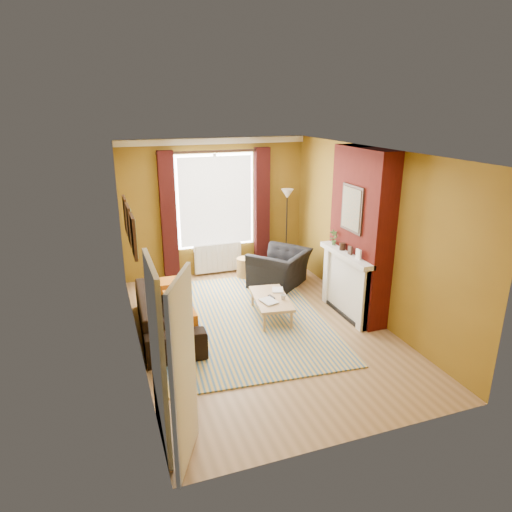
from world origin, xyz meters
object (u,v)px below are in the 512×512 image
coffee_table (271,300)px  wicker_stool (245,268)px  sofa (167,312)px  floor_lamp (287,207)px  armchair (280,268)px

coffee_table → wicker_stool: wicker_stool is taller
sofa → floor_lamp: bearing=-53.2°
sofa → armchair: size_ratio=1.99×
coffee_table → wicker_stool: bearing=93.3°
sofa → wicker_stool: (1.88, 1.83, -0.11)m
armchair → floor_lamp: floor_lamp is taller
coffee_table → armchair: bearing=70.4°
wicker_stool → sofa: bearing=-135.8°
armchair → floor_lamp: (0.48, 0.80, 1.03)m
coffee_table → floor_lamp: floor_lamp is taller
armchair → coffee_table: armchair is taller
floor_lamp → sofa: bearing=-145.4°
coffee_table → floor_lamp: size_ratio=0.67×
sofa → wicker_stool: sofa is taller
coffee_table → floor_lamp: bearing=69.3°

